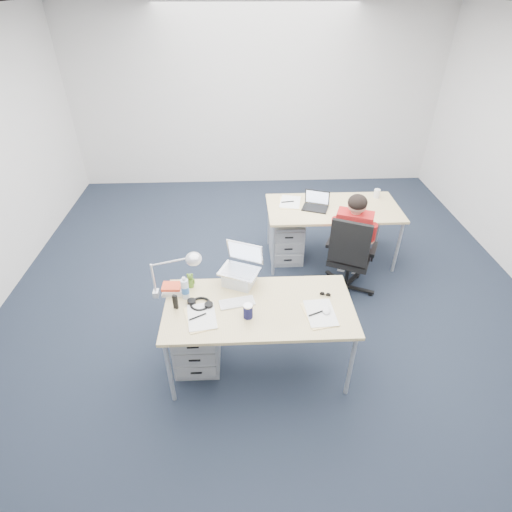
# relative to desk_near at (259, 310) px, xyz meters

# --- Properties ---
(floor) EXTENTS (7.00, 7.00, 0.00)m
(floor) POSITION_rel_desk_near_xyz_m (0.16, 0.71, -0.68)
(floor) COLOR black
(floor) RESTS_ON ground
(room) EXTENTS (6.02, 7.02, 2.80)m
(room) POSITION_rel_desk_near_xyz_m (0.16, 0.71, 1.03)
(room) COLOR silver
(room) RESTS_ON ground
(desk_near) EXTENTS (1.60, 0.80, 0.73)m
(desk_near) POSITION_rel_desk_near_xyz_m (0.00, 0.00, 0.00)
(desk_near) COLOR tan
(desk_near) RESTS_ON ground
(desk_far) EXTENTS (1.60, 0.80, 0.73)m
(desk_far) POSITION_rel_desk_near_xyz_m (0.99, 1.75, 0.00)
(desk_far) COLOR tan
(desk_far) RESTS_ON ground
(office_chair) EXTENTS (0.85, 0.85, 1.01)m
(office_chair) POSITION_rel_desk_near_xyz_m (1.06, 1.05, -0.40)
(office_chair) COLOR black
(office_chair) RESTS_ON ground
(seated_person) EXTENTS (0.54, 0.72, 1.21)m
(seated_person) POSITION_rel_desk_near_xyz_m (1.11, 1.21, -0.08)
(seated_person) COLOR #B21919
(seated_person) RESTS_ON ground
(drawer_pedestal_near) EXTENTS (0.40, 0.50, 0.55)m
(drawer_pedestal_near) POSITION_rel_desk_near_xyz_m (-0.57, 0.09, -0.41)
(drawer_pedestal_near) COLOR #A7AAAC
(drawer_pedestal_near) RESTS_ON ground
(drawer_pedestal_far) EXTENTS (0.40, 0.50, 0.55)m
(drawer_pedestal_far) POSITION_rel_desk_near_xyz_m (0.44, 1.79, -0.41)
(drawer_pedestal_far) COLOR #A7AAAC
(drawer_pedestal_far) RESTS_ON ground
(silver_laptop) EXTENTS (0.42, 0.38, 0.36)m
(silver_laptop) POSITION_rel_desk_near_xyz_m (-0.16, 0.33, 0.23)
(silver_laptop) COLOR silver
(silver_laptop) RESTS_ON desk_near
(wireless_keyboard) EXTENTS (0.32, 0.18, 0.01)m
(wireless_keyboard) POSITION_rel_desk_near_xyz_m (-0.19, 0.05, 0.05)
(wireless_keyboard) COLOR white
(wireless_keyboard) RESTS_ON desk_near
(computer_mouse) EXTENTS (0.09, 0.12, 0.04)m
(computer_mouse) POSITION_rel_desk_near_xyz_m (0.55, -0.09, 0.07)
(computer_mouse) COLOR white
(computer_mouse) RESTS_ON desk_near
(headphones) EXTENTS (0.28, 0.25, 0.04)m
(headphones) POSITION_rel_desk_near_xyz_m (-0.50, 0.04, 0.07)
(headphones) COLOR black
(headphones) RESTS_ON desk_near
(can_koozie) EXTENTS (0.09, 0.09, 0.13)m
(can_koozie) POSITION_rel_desk_near_xyz_m (-0.10, -0.12, 0.11)
(can_koozie) COLOR #14143F
(can_koozie) RESTS_ON desk_near
(water_bottle) EXTENTS (0.09, 0.09, 0.22)m
(water_bottle) POSITION_rel_desk_near_xyz_m (-0.63, 0.15, 0.15)
(water_bottle) COLOR silver
(water_bottle) RESTS_ON desk_near
(bear_figurine) EXTENTS (0.09, 0.07, 0.14)m
(bear_figurine) POSITION_rel_desk_near_xyz_m (-0.60, 0.29, 0.12)
(bear_figurine) COLOR #35651B
(bear_figurine) RESTS_ON desk_near
(book_stack) EXTENTS (0.21, 0.19, 0.08)m
(book_stack) POSITION_rel_desk_near_xyz_m (-0.75, 0.22, 0.09)
(book_stack) COLOR silver
(book_stack) RESTS_ON desk_near
(cordless_phone) EXTENTS (0.04, 0.03, 0.14)m
(cordless_phone) POSITION_rel_desk_near_xyz_m (-0.70, 0.01, 0.12)
(cordless_phone) COLOR black
(cordless_phone) RESTS_ON desk_near
(papers_left) EXTENTS (0.28, 0.36, 0.01)m
(papers_left) POSITION_rel_desk_near_xyz_m (-0.48, -0.12, 0.05)
(papers_left) COLOR #F8D88F
(papers_left) RESTS_ON desk_near
(papers_right) EXTENTS (0.26, 0.35, 0.01)m
(papers_right) POSITION_rel_desk_near_xyz_m (0.49, -0.12, 0.05)
(papers_right) COLOR #F8D88F
(papers_right) RESTS_ON desk_near
(sunglasses) EXTENTS (0.11, 0.07, 0.02)m
(sunglasses) POSITION_rel_desk_near_xyz_m (0.58, 0.12, 0.06)
(sunglasses) COLOR black
(sunglasses) RESTS_ON desk_near
(desk_lamp) EXTENTS (0.41, 0.17, 0.46)m
(desk_lamp) POSITION_rel_desk_near_xyz_m (-0.75, 0.18, 0.27)
(desk_lamp) COLOR silver
(desk_lamp) RESTS_ON desk_near
(dark_laptop) EXTENTS (0.38, 0.37, 0.22)m
(dark_laptop) POSITION_rel_desk_near_xyz_m (0.76, 1.72, 0.15)
(dark_laptop) COLOR black
(dark_laptop) RESTS_ON desk_far
(far_cup) EXTENTS (0.08, 0.08, 0.11)m
(far_cup) POSITION_rel_desk_near_xyz_m (1.59, 1.99, 0.10)
(far_cup) COLOR white
(far_cup) RESTS_ON desk_far
(far_papers) EXTENTS (0.29, 0.38, 0.01)m
(far_papers) POSITION_rel_desk_near_xyz_m (0.47, 1.88, 0.05)
(far_papers) COLOR white
(far_papers) RESTS_ON desk_far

